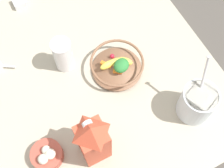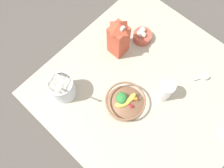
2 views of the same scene
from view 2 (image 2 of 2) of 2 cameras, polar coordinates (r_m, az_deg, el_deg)
The scene contains 8 objects.
ground_plane at distance 1.25m, azimuth 8.92°, elevation -1.77°, with size 6.00×6.00×0.00m, color #4C4742.
countertop at distance 1.23m, azimuth 9.07°, elevation -1.42°, with size 1.04×1.04×0.05m.
fruit_bowl at distance 1.13m, azimuth 3.48°, elevation -4.60°, with size 0.21×0.21×0.09m.
milk_carton at distance 1.18m, azimuth 1.71°, elevation 12.04°, with size 0.09×0.09×0.26m.
yogurt_tub at distance 1.14m, azimuth -12.83°, elevation -0.95°, with size 0.13×0.14×0.26m.
drinking_cup at distance 1.13m, azimuth 13.71°, elevation -1.65°, with size 0.08×0.08×0.15m.
measuring_scoop at distance 1.30m, azimuth 23.02°, elevation 1.73°, with size 0.08×0.06×0.03m.
garlic_bowl at distance 1.32m, azimuth 7.91°, elevation 12.39°, with size 0.11×0.11×0.08m.
Camera 2 is at (-0.43, -0.13, 1.16)m, focal length 35.00 mm.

